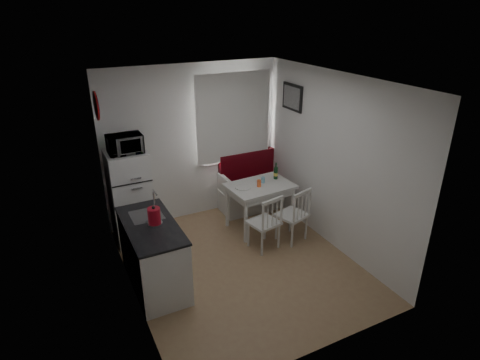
# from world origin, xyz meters

# --- Properties ---
(floor) EXTENTS (3.00, 3.50, 0.02)m
(floor) POSITION_xyz_m (0.00, 0.00, 0.00)
(floor) COLOR #9D7753
(floor) RESTS_ON ground
(ceiling) EXTENTS (3.00, 3.50, 0.02)m
(ceiling) POSITION_xyz_m (0.00, 0.00, 2.60)
(ceiling) COLOR white
(ceiling) RESTS_ON wall_back
(wall_back) EXTENTS (3.00, 0.02, 2.60)m
(wall_back) POSITION_xyz_m (0.00, 1.75, 1.30)
(wall_back) COLOR white
(wall_back) RESTS_ON floor
(wall_front) EXTENTS (3.00, 0.02, 2.60)m
(wall_front) POSITION_xyz_m (0.00, -1.75, 1.30)
(wall_front) COLOR white
(wall_front) RESTS_ON floor
(wall_left) EXTENTS (0.02, 3.50, 2.60)m
(wall_left) POSITION_xyz_m (-1.50, 0.00, 1.30)
(wall_left) COLOR white
(wall_left) RESTS_ON floor
(wall_right) EXTENTS (0.02, 3.50, 2.60)m
(wall_right) POSITION_xyz_m (1.50, 0.00, 1.30)
(wall_right) COLOR white
(wall_right) RESTS_ON floor
(window) EXTENTS (1.22, 0.06, 1.47)m
(window) POSITION_xyz_m (0.70, 1.72, 1.62)
(window) COLOR silver
(window) RESTS_ON wall_back
(curtain) EXTENTS (1.35, 0.02, 1.50)m
(curtain) POSITION_xyz_m (0.70, 1.65, 1.68)
(curtain) COLOR white
(curtain) RESTS_ON wall_back
(kitchen_counter) EXTENTS (0.62, 1.32, 1.16)m
(kitchen_counter) POSITION_xyz_m (-1.20, 0.16, 0.46)
(kitchen_counter) COLOR silver
(kitchen_counter) RESTS_ON floor
(wall_sign) EXTENTS (0.03, 0.40, 0.40)m
(wall_sign) POSITION_xyz_m (-1.47, 1.45, 2.15)
(wall_sign) COLOR navy
(wall_sign) RESTS_ON wall_left
(picture_frame) EXTENTS (0.04, 0.52, 0.42)m
(picture_frame) POSITION_xyz_m (1.48, 1.10, 2.05)
(picture_frame) COLOR black
(picture_frame) RESTS_ON wall_right
(bench) EXTENTS (1.42, 0.55, 1.02)m
(bench) POSITION_xyz_m (1.11, 1.51, 0.34)
(bench) COLOR silver
(bench) RESTS_ON floor
(dining_table) EXTENTS (1.06, 0.78, 0.76)m
(dining_table) POSITION_xyz_m (0.76, 0.83, 0.68)
(dining_table) COLOR silver
(dining_table) RESTS_ON floor
(chair_left) EXTENTS (0.48, 0.47, 0.47)m
(chair_left) POSITION_xyz_m (0.51, 0.17, 0.55)
(chair_left) COLOR silver
(chair_left) RESTS_ON floor
(chair_right) EXTENTS (0.52, 0.51, 0.48)m
(chair_right) POSITION_xyz_m (1.01, 0.17, 0.55)
(chair_right) COLOR silver
(chair_right) RESTS_ON floor
(fridge) EXTENTS (0.58, 0.58, 1.45)m
(fridge) POSITION_xyz_m (-1.18, 1.40, 0.73)
(fridge) COLOR white
(fridge) RESTS_ON floor
(microwave) EXTENTS (0.49, 0.33, 0.27)m
(microwave) POSITION_xyz_m (-1.18, 1.35, 1.59)
(microwave) COLOR white
(microwave) RESTS_ON fridge
(kettle) EXTENTS (0.19, 0.19, 0.25)m
(kettle) POSITION_xyz_m (-1.15, 0.10, 1.03)
(kettle) COLOR #A80D1E
(kettle) RESTS_ON kitchen_counter
(wine_bottle) EXTENTS (0.07, 0.07, 0.28)m
(wine_bottle) POSITION_xyz_m (1.11, 0.93, 0.90)
(wine_bottle) COLOR #133B1D
(wine_bottle) RESTS_ON dining_table
(drinking_glass_orange) EXTENTS (0.07, 0.07, 0.11)m
(drinking_glass_orange) POSITION_xyz_m (0.71, 0.78, 0.82)
(drinking_glass_orange) COLOR orange
(drinking_glass_orange) RESTS_ON dining_table
(drinking_glass_blue) EXTENTS (0.06, 0.06, 0.10)m
(drinking_glass_blue) POSITION_xyz_m (0.84, 0.88, 0.81)
(drinking_glass_blue) COLOR #90DCF6
(drinking_glass_blue) RESTS_ON dining_table
(plate) EXTENTS (0.24, 0.24, 0.02)m
(plate) POSITION_xyz_m (0.46, 0.85, 0.77)
(plate) COLOR white
(plate) RESTS_ON dining_table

